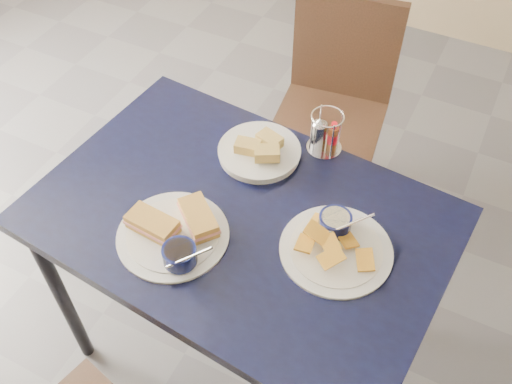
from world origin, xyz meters
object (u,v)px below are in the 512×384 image
at_px(dining_table, 241,229).
at_px(chair_far, 338,94).
at_px(condiment_caddy, 324,134).
at_px(plantain_plate, 335,241).
at_px(sandwich_plate, 175,232).
at_px(bread_basket, 260,151).

xyz_separation_m(dining_table, chair_far, (-0.03, 0.90, -0.16)).
bearing_deg(chair_far, condiment_caddy, -76.40).
bearing_deg(plantain_plate, chair_far, 109.02).
distance_m(sandwich_plate, plantain_plate, 0.43).
height_order(dining_table, sandwich_plate, sandwich_plate).
relative_size(chair_far, sandwich_plate, 2.82).
xyz_separation_m(dining_table, plantain_plate, (0.28, 0.02, 0.09)).
relative_size(sandwich_plate, condiment_caddy, 2.34).
xyz_separation_m(sandwich_plate, condiment_caddy, (0.22, 0.50, 0.03)).
xyz_separation_m(chair_far, condiment_caddy, (0.13, -0.55, 0.29)).
height_order(bread_basket, condiment_caddy, condiment_caddy).
distance_m(chair_far, sandwich_plate, 1.09).
xyz_separation_m(chair_far, sandwich_plate, (-0.09, -1.05, 0.26)).
relative_size(plantain_plate, condiment_caddy, 2.23).
distance_m(plantain_plate, bread_basket, 0.39).
xyz_separation_m(chair_far, plantain_plate, (0.30, -0.88, 0.25)).
bearing_deg(condiment_caddy, sandwich_plate, -114.00).
height_order(chair_far, bread_basket, chair_far).
relative_size(dining_table, plantain_plate, 4.02).
bearing_deg(sandwich_plate, chair_far, 84.99).
bearing_deg(sandwich_plate, plantain_plate, 23.41).
height_order(sandwich_plate, bread_basket, sandwich_plate).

